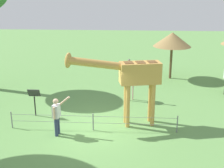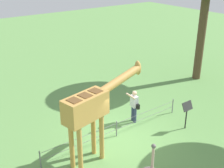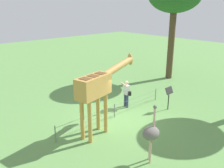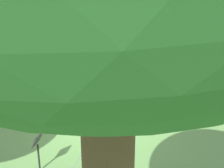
{
  "view_description": "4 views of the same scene",
  "coord_description": "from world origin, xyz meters",
  "px_view_note": "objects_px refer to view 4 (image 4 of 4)",
  "views": [
    {
      "loc": [
        -1.5,
        11.68,
        5.83
      ],
      "look_at": [
        -0.75,
        -0.62,
        1.81
      ],
      "focal_mm": 48.47,
      "sensor_mm": 36.0,
      "label": 1
    },
    {
      "loc": [
        -6.51,
        -8.28,
        7.13
      ],
      "look_at": [
        -0.13,
        0.34,
        2.45
      ],
      "focal_mm": 46.61,
      "sensor_mm": 36.0,
      "label": 2
    },
    {
      "loc": [
        -7.93,
        -8.18,
        5.65
      ],
      "look_at": [
        -0.83,
        -0.53,
        2.19
      ],
      "focal_mm": 38.64,
      "sensor_mm": 36.0,
      "label": 3
    },
    {
      "loc": [
        10.48,
        2.98,
        6.0
      ],
      "look_at": [
        -0.35,
        0.48,
        1.95
      ],
      "focal_mm": 49.17,
      "sensor_mm": 36.0,
      "label": 4
    }
  ],
  "objects_px": {
    "visitor": "(106,130)",
    "ostrich": "(35,84)",
    "zebra": "(57,53)",
    "shade_hut_far": "(88,22)",
    "giraffe": "(97,67)",
    "info_sign": "(38,145)",
    "shade_hut_near": "(35,22)"
  },
  "relations": [
    {
      "from": "ostrich",
      "to": "shade_hut_near",
      "type": "height_order",
      "value": "shade_hut_near"
    },
    {
      "from": "zebra",
      "to": "giraffe",
      "type": "bearing_deg",
      "value": 36.61
    },
    {
      "from": "giraffe",
      "to": "ostrich",
      "type": "relative_size",
      "value": 1.79
    },
    {
      "from": "giraffe",
      "to": "info_sign",
      "type": "height_order",
      "value": "giraffe"
    },
    {
      "from": "giraffe",
      "to": "info_sign",
      "type": "xyz_separation_m",
      "value": [
        4.47,
        -0.68,
        -1.28
      ]
    },
    {
      "from": "giraffe",
      "to": "ostrich",
      "type": "distance_m",
      "value": 3.15
    },
    {
      "from": "shade_hut_near",
      "to": "info_sign",
      "type": "height_order",
      "value": "shade_hut_near"
    },
    {
      "from": "zebra",
      "to": "info_sign",
      "type": "bearing_deg",
      "value": 19.41
    },
    {
      "from": "visitor",
      "to": "shade_hut_near",
      "type": "distance_m",
      "value": 12.21
    },
    {
      "from": "info_sign",
      "to": "visitor",
      "type": "bearing_deg",
      "value": 128.95
    },
    {
      "from": "shade_hut_near",
      "to": "shade_hut_far",
      "type": "distance_m",
      "value": 3.55
    },
    {
      "from": "shade_hut_far",
      "to": "giraffe",
      "type": "bearing_deg",
      "value": 19.6
    },
    {
      "from": "visitor",
      "to": "ostrich",
      "type": "xyz_separation_m",
      "value": [
        -3.0,
        -4.13,
        0.27
      ]
    },
    {
      "from": "giraffe",
      "to": "visitor",
      "type": "relative_size",
      "value": 2.41
    },
    {
      "from": "zebra",
      "to": "shade_hut_near",
      "type": "height_order",
      "value": "shade_hut_near"
    },
    {
      "from": "shade_hut_near",
      "to": "shade_hut_far",
      "type": "bearing_deg",
      "value": 121.06
    },
    {
      "from": "zebra",
      "to": "shade_hut_far",
      "type": "distance_m",
      "value": 3.39
    },
    {
      "from": "giraffe",
      "to": "zebra",
      "type": "relative_size",
      "value": 2.33
    },
    {
      "from": "giraffe",
      "to": "shade_hut_far",
      "type": "bearing_deg",
      "value": -160.4
    },
    {
      "from": "giraffe",
      "to": "info_sign",
      "type": "relative_size",
      "value": 3.04
    },
    {
      "from": "info_sign",
      "to": "zebra",
      "type": "bearing_deg",
      "value": -160.59
    },
    {
      "from": "giraffe",
      "to": "shade_hut_near",
      "type": "relative_size",
      "value": 1.19
    },
    {
      "from": "visitor",
      "to": "shade_hut_near",
      "type": "relative_size",
      "value": 0.5
    },
    {
      "from": "ostrich",
      "to": "info_sign",
      "type": "height_order",
      "value": "ostrich"
    },
    {
      "from": "visitor",
      "to": "zebra",
      "type": "xyz_separation_m",
      "value": [
        -8.75,
        -5.45,
        0.26
      ]
    },
    {
      "from": "visitor",
      "to": "ostrich",
      "type": "height_order",
      "value": "ostrich"
    },
    {
      "from": "shade_hut_far",
      "to": "info_sign",
      "type": "height_order",
      "value": "shade_hut_far"
    },
    {
      "from": "visitor",
      "to": "ostrich",
      "type": "relative_size",
      "value": 0.74
    },
    {
      "from": "zebra",
      "to": "ostrich",
      "type": "height_order",
      "value": "ostrich"
    },
    {
      "from": "ostrich",
      "to": "shade_hut_far",
      "type": "distance_m",
      "value": 8.61
    },
    {
      "from": "zebra",
      "to": "shade_hut_far",
      "type": "xyz_separation_m",
      "value": [
        -2.71,
        1.27,
        1.58
      ]
    },
    {
      "from": "ostrich",
      "to": "shade_hut_near",
      "type": "distance_m",
      "value": 7.52
    }
  ]
}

